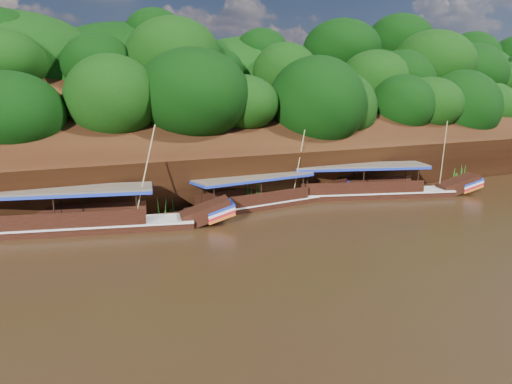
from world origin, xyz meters
TOP-DOWN VIEW (x-y plane):
  - ground at (0.00, 0.00)m, footprint 160.00×160.00m
  - riverbank at (-0.01, 22.73)m, footprint 120.00×30.06m
  - boat_0 at (10.19, 7.46)m, footprint 15.54×6.79m
  - boat_1 at (1.22, 8.50)m, footprint 13.41×3.53m
  - boat_2 at (-11.29, 7.63)m, footprint 16.28×6.12m
  - reeds at (-2.92, 9.50)m, footprint 50.24×2.34m

SIDE VIEW (x-z plane):
  - ground at x=0.00m, z-range 0.00..0.00m
  - boat_1 at x=1.22m, z-range -2.37..3.41m
  - boat_0 at x=10.19m, z-range -2.60..3.74m
  - boat_2 at x=-11.29m, z-range -2.73..3.89m
  - reeds at x=-2.92m, z-range -0.18..2.03m
  - riverbank at x=-0.01m, z-range -7.81..11.59m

